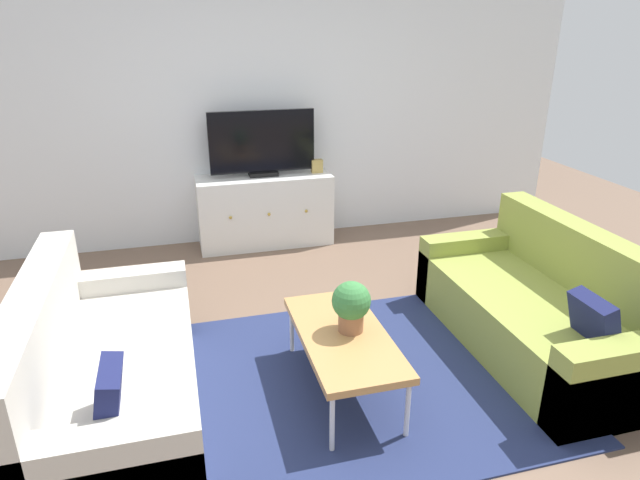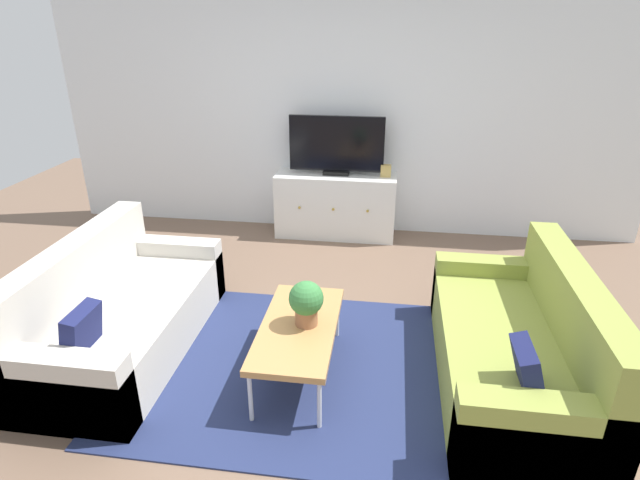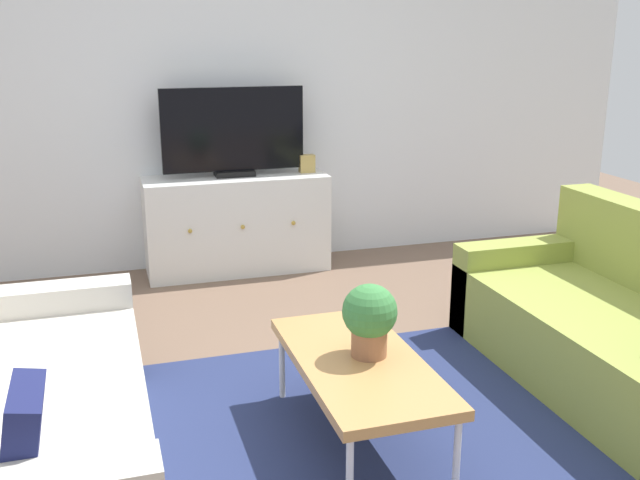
% 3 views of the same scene
% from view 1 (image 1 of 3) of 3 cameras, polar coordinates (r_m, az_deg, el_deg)
% --- Properties ---
extents(ground_plane, '(10.00, 10.00, 0.00)m').
position_cam_1_polar(ground_plane, '(3.70, 1.95, -13.05)').
color(ground_plane, brown).
extents(wall_back, '(6.40, 0.12, 2.70)m').
position_cam_1_polar(wall_back, '(5.57, -5.75, 13.83)').
color(wall_back, white).
rests_on(wall_back, ground_plane).
extents(area_rug, '(2.50, 1.90, 0.01)m').
position_cam_1_polar(area_rug, '(3.58, 2.68, -14.29)').
color(area_rug, navy).
rests_on(area_rug, ground_plane).
extents(couch_left_side, '(0.89, 1.81, 0.83)m').
position_cam_1_polar(couch_left_side, '(3.38, -22.10, -12.97)').
color(couch_left_side, beige).
rests_on(couch_left_side, ground_plane).
extents(couch_right_side, '(0.89, 1.81, 0.83)m').
position_cam_1_polar(couch_right_side, '(4.09, 22.32, -6.76)').
color(couch_right_side, olive).
rests_on(couch_right_side, ground_plane).
extents(coffee_table, '(0.50, 1.05, 0.40)m').
position_cam_1_polar(coffee_table, '(3.30, 2.44, -10.05)').
color(coffee_table, '#B7844C').
rests_on(coffee_table, ground_plane).
extents(potted_plant, '(0.23, 0.23, 0.31)m').
position_cam_1_polar(potted_plant, '(3.23, 3.25, -6.67)').
color(potted_plant, '#936042').
rests_on(potted_plant, coffee_table).
extents(tv_console, '(1.31, 0.47, 0.70)m').
position_cam_1_polar(tv_console, '(5.52, -5.71, 3.08)').
color(tv_console, white).
rests_on(tv_console, ground_plane).
extents(flat_screen_tv, '(1.01, 0.16, 0.63)m').
position_cam_1_polar(flat_screen_tv, '(5.36, -6.01, 9.89)').
color(flat_screen_tv, black).
rests_on(flat_screen_tv, tv_console).
extents(mantel_clock, '(0.11, 0.07, 0.13)m').
position_cam_1_polar(mantel_clock, '(5.51, -0.33, 7.67)').
color(mantel_clock, tan).
rests_on(mantel_clock, tv_console).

